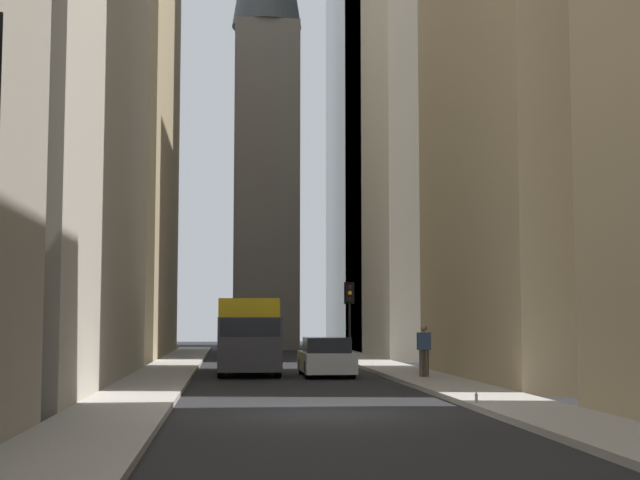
{
  "coord_description": "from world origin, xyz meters",
  "views": [
    {
      "loc": [
        -20.4,
        2.11,
        2.04
      ],
      "look_at": [
        9.9,
        -0.87,
        4.71
      ],
      "focal_mm": 51.4,
      "sensor_mm": 36.0,
      "label": 1
    }
  ],
  "objects_px": {
    "sedan_silver": "(326,358)",
    "pedestrian": "(424,348)",
    "delivery_truck": "(248,335)",
    "traffic_light_midblock": "(350,302)",
    "discarded_bottle": "(476,398)"
  },
  "relations": [
    {
      "from": "sedan_silver",
      "to": "traffic_light_midblock",
      "type": "xyz_separation_m",
      "value": [
        12.18,
        -2.47,
        2.27
      ]
    },
    {
      "from": "delivery_truck",
      "to": "discarded_bottle",
      "type": "bearing_deg",
      "value": -160.44
    },
    {
      "from": "sedan_silver",
      "to": "pedestrian",
      "type": "relative_size",
      "value": 2.46
    },
    {
      "from": "sedan_silver",
      "to": "pedestrian",
      "type": "height_order",
      "value": "pedestrian"
    },
    {
      "from": "delivery_truck",
      "to": "traffic_light_midblock",
      "type": "height_order",
      "value": "traffic_light_midblock"
    },
    {
      "from": "traffic_light_midblock",
      "to": "delivery_truck",
      "type": "bearing_deg",
      "value": 153.45
    },
    {
      "from": "delivery_truck",
      "to": "sedan_silver",
      "type": "bearing_deg",
      "value": -120.26
    },
    {
      "from": "sedan_silver",
      "to": "pedestrian",
      "type": "distance_m",
      "value": 4.14
    },
    {
      "from": "delivery_truck",
      "to": "traffic_light_midblock",
      "type": "xyz_separation_m",
      "value": [
        10.54,
        -5.27,
        1.47
      ]
    },
    {
      "from": "sedan_silver",
      "to": "discarded_bottle",
      "type": "height_order",
      "value": "sedan_silver"
    },
    {
      "from": "delivery_truck",
      "to": "sedan_silver",
      "type": "height_order",
      "value": "delivery_truck"
    },
    {
      "from": "delivery_truck",
      "to": "discarded_bottle",
      "type": "relative_size",
      "value": 23.93
    },
    {
      "from": "pedestrian",
      "to": "discarded_bottle",
      "type": "relative_size",
      "value": 6.47
    },
    {
      "from": "delivery_truck",
      "to": "sedan_silver",
      "type": "relative_size",
      "value": 1.5
    },
    {
      "from": "sedan_silver",
      "to": "pedestrian",
      "type": "bearing_deg",
      "value": -132.69
    }
  ]
}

